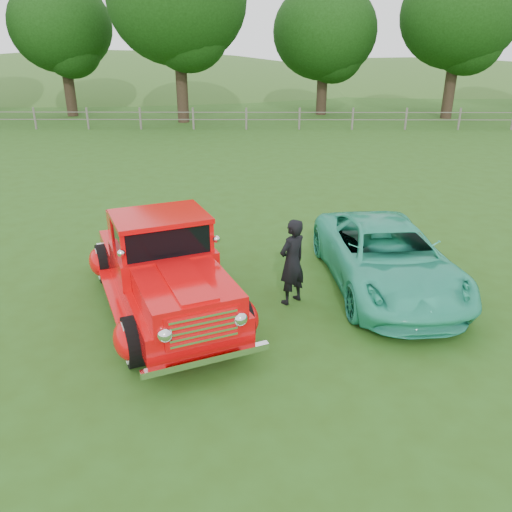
{
  "coord_description": "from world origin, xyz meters",
  "views": [
    {
      "loc": [
        0.83,
        -6.94,
        4.32
      ],
      "look_at": [
        0.75,
        1.2,
        0.91
      ],
      "focal_mm": 35.0,
      "sensor_mm": 36.0,
      "label": 1
    }
  ],
  "objects_px": {
    "teal_sedan": "(386,257)",
    "man": "(292,262)",
    "tree_mid_east": "(460,14)",
    "tree_near_west": "(177,0)",
    "tree_near_east": "(325,32)",
    "red_pickup": "(163,267)",
    "tree_mid_west": "(61,26)"
  },
  "relations": [
    {
      "from": "tree_mid_east",
      "to": "man",
      "type": "xyz_separation_m",
      "value": [
        -11.61,
        -25.81,
        -5.38
      ]
    },
    {
      "from": "man",
      "to": "tree_mid_west",
      "type": "bearing_deg",
      "value": -105.7
    },
    {
      "from": "teal_sedan",
      "to": "man",
      "type": "xyz_separation_m",
      "value": [
        -1.84,
        -0.65,
        0.17
      ]
    },
    {
      "from": "red_pickup",
      "to": "teal_sedan",
      "type": "distance_m",
      "value": 4.2
    },
    {
      "from": "tree_mid_west",
      "to": "teal_sedan",
      "type": "bearing_deg",
      "value": -59.78
    },
    {
      "from": "tree_mid_east",
      "to": "teal_sedan",
      "type": "height_order",
      "value": "tree_mid_east"
    },
    {
      "from": "tree_near_east",
      "to": "man",
      "type": "height_order",
      "value": "tree_near_east"
    },
    {
      "from": "tree_near_west",
      "to": "teal_sedan",
      "type": "distance_m",
      "value": 25.04
    },
    {
      "from": "red_pickup",
      "to": "tree_near_east",
      "type": "bearing_deg",
      "value": 54.35
    },
    {
      "from": "tree_near_east",
      "to": "teal_sedan",
      "type": "height_order",
      "value": "tree_near_east"
    },
    {
      "from": "red_pickup",
      "to": "man",
      "type": "xyz_separation_m",
      "value": [
        2.26,
        0.24,
        0.0
      ]
    },
    {
      "from": "tree_mid_east",
      "to": "man",
      "type": "relative_size",
      "value": 5.93
    },
    {
      "from": "teal_sedan",
      "to": "red_pickup",
      "type": "bearing_deg",
      "value": -173.02
    },
    {
      "from": "teal_sedan",
      "to": "man",
      "type": "relative_size",
      "value": 2.83
    },
    {
      "from": "tree_near_east",
      "to": "tree_mid_east",
      "type": "xyz_separation_m",
      "value": [
        8.0,
        -2.0,
        0.93
      ]
    },
    {
      "from": "tree_mid_west",
      "to": "tree_near_east",
      "type": "height_order",
      "value": "tree_mid_west"
    },
    {
      "from": "tree_near_east",
      "to": "teal_sedan",
      "type": "distance_m",
      "value": 27.61
    },
    {
      "from": "tree_mid_west",
      "to": "tree_near_east",
      "type": "relative_size",
      "value": 1.02
    },
    {
      "from": "tree_near_west",
      "to": "tree_near_east",
      "type": "bearing_deg",
      "value": 23.96
    },
    {
      "from": "tree_mid_west",
      "to": "red_pickup",
      "type": "height_order",
      "value": "tree_mid_west"
    },
    {
      "from": "tree_near_west",
      "to": "tree_mid_east",
      "type": "relative_size",
      "value": 1.1
    },
    {
      "from": "man",
      "to": "red_pickup",
      "type": "bearing_deg",
      "value": -36.06
    },
    {
      "from": "man",
      "to": "tree_near_west",
      "type": "bearing_deg",
      "value": -119.48
    },
    {
      "from": "tree_near_east",
      "to": "teal_sedan",
      "type": "xyz_separation_m",
      "value": [
        -1.77,
        -27.16,
        -4.62
      ]
    },
    {
      "from": "tree_mid_east",
      "to": "man",
      "type": "bearing_deg",
      "value": -114.21
    },
    {
      "from": "man",
      "to": "tree_near_east",
      "type": "bearing_deg",
      "value": -139.64
    },
    {
      "from": "tree_near_east",
      "to": "teal_sedan",
      "type": "bearing_deg",
      "value": -93.72
    },
    {
      "from": "tree_near_west",
      "to": "man",
      "type": "distance_m",
      "value": 25.14
    },
    {
      "from": "tree_mid_east",
      "to": "man",
      "type": "distance_m",
      "value": 28.8
    },
    {
      "from": "tree_mid_west",
      "to": "tree_near_west",
      "type": "bearing_deg",
      "value": -20.56
    },
    {
      "from": "red_pickup",
      "to": "teal_sedan",
      "type": "relative_size",
      "value": 1.17
    },
    {
      "from": "red_pickup",
      "to": "tree_near_west",
      "type": "bearing_deg",
      "value": 73.58
    }
  ]
}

